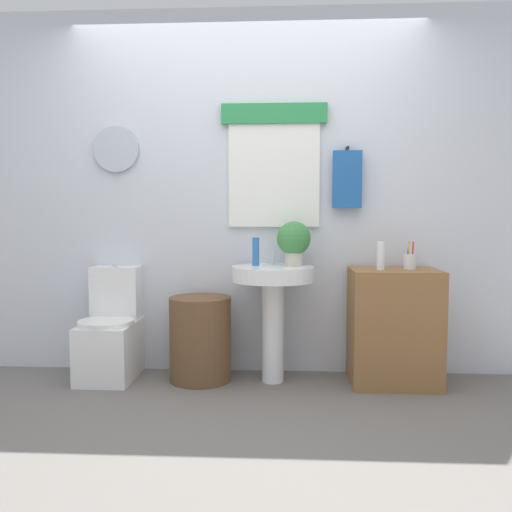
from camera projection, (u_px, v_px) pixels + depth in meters
The scene contains 11 objects.
ground_plane at pixel (233, 430), 2.79m from camera, with size 8.00×8.00×0.00m, color slate.
back_wall at pixel (248, 193), 3.84m from camera, with size 4.40×0.18×2.60m.
toilet at pixel (111, 335), 3.71m from camera, with size 0.38×0.51×0.79m.
laundry_hamper at pixel (200, 339), 3.63m from camera, with size 0.42×0.42×0.58m, color brown.
pedestal_sink at pixel (273, 293), 3.58m from camera, with size 0.56×0.56×0.79m.
faucet at pixel (273, 258), 3.69m from camera, with size 0.03×0.03×0.10m, color silver.
wooden_cabinet at pixel (394, 327), 3.56m from camera, with size 0.58×0.44×0.78m, color olive.
soap_bottle at pixel (256, 252), 3.62m from camera, with size 0.05×0.05×0.19m, color #2D6BB7.
potted_plant at pixel (294, 240), 3.61m from camera, with size 0.23×0.23×0.30m.
lotion_bottle at pixel (381, 256), 3.49m from camera, with size 0.05×0.05×0.19m, color white.
toothbrush_cup at pixel (410, 261), 3.54m from camera, with size 0.08×0.08×0.19m.
Camera 1 is at (0.27, -2.71, 1.13)m, focal length 37.03 mm.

